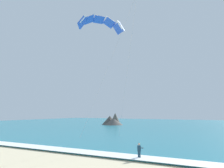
% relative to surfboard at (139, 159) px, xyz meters
% --- Properties ---
extents(sea, '(200.00, 120.00, 0.20)m').
position_rel_surfboard_xyz_m(sea, '(-1.25, 59.03, 0.07)').
color(sea, teal).
rests_on(sea, ground).
extents(surf_foam, '(200.00, 2.68, 0.04)m').
position_rel_surfboard_xyz_m(surf_foam, '(-1.25, 0.03, 0.19)').
color(surf_foam, white).
rests_on(surf_foam, sea).
extents(surfboard, '(0.90, 1.47, 0.09)m').
position_rel_surfboard_xyz_m(surfboard, '(0.00, 0.00, 0.00)').
color(surfboard, '#E04C38').
rests_on(surfboard, ground).
extents(kitesurfer, '(0.64, 0.63, 1.69)m').
position_rel_surfboard_xyz_m(kitesurfer, '(0.01, 0.02, 0.91)').
color(kitesurfer, '#143347').
rests_on(kitesurfer, ground).
extents(kite_primary, '(11.58, 9.63, 19.12)m').
position_rel_surfboard_xyz_m(kite_primary, '(-9.50, 7.16, 19.08)').
color(kite_primary, blue).
extents(headland_left, '(9.22, 8.35, 4.43)m').
position_rel_surfboard_xyz_m(headland_left, '(-32.33, 51.40, 1.59)').
color(headland_left, '#665B51').
rests_on(headland_left, ground).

